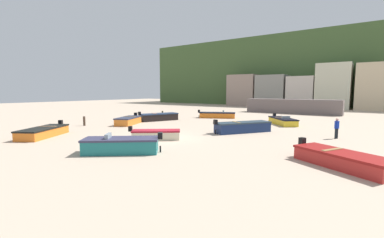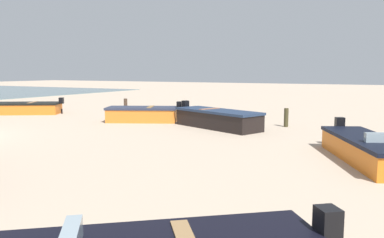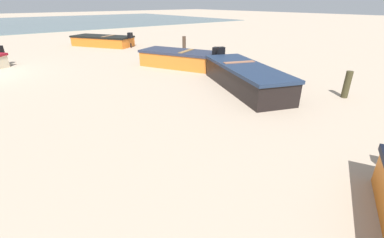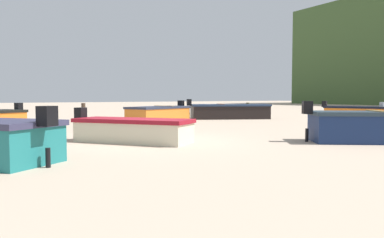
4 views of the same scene
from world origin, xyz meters
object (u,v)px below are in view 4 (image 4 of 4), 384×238
at_px(boat_orange_5, 367,113).
at_px(mooring_post_mid_beach, 248,109).
at_px(boat_cream_1, 132,130).
at_px(boat_orange_4, 159,114).
at_px(boat_black_2, 230,111).
at_px(mooring_post_near_water, 83,112).

height_order(boat_orange_5, mooring_post_mid_beach, boat_orange_5).
distance_m(boat_cream_1, boat_orange_4, 10.12).
bearing_deg(mooring_post_mid_beach, boat_orange_4, -77.24).
distance_m(boat_black_2, boat_orange_5, 8.47).
bearing_deg(boat_black_2, boat_cream_1, -26.23).
xyz_separation_m(boat_cream_1, mooring_post_mid_beach, (-10.57, 12.74, 0.11)).
distance_m(boat_orange_4, mooring_post_near_water, 4.66).
height_order(boat_black_2, mooring_post_mid_beach, boat_black_2).
xyz_separation_m(boat_cream_1, boat_black_2, (-8.56, 9.74, 0.09)).
bearing_deg(mooring_post_near_water, boat_orange_5, 63.24).
bearing_deg(mooring_post_near_water, boat_orange_4, 49.14).
bearing_deg(mooring_post_near_water, boat_black_2, 68.33).
bearing_deg(boat_black_2, mooring_post_near_water, -89.20).
bearing_deg(boat_orange_5, mooring_post_near_water, -51.83).
relative_size(boat_cream_1, boat_black_2, 0.72).
height_order(boat_cream_1, boat_orange_4, boat_orange_4).
xyz_separation_m(boat_orange_4, boat_orange_5, (4.75, 11.94, -0.02)).
xyz_separation_m(mooring_post_near_water, mooring_post_mid_beach, (1.29, 11.29, -0.02)).
xyz_separation_m(boat_cream_1, boat_orange_4, (-8.81, 4.97, 0.05)).
distance_m(boat_orange_4, boat_orange_5, 12.85).
bearing_deg(boat_orange_5, boat_orange_4, -46.77).
bearing_deg(boat_cream_1, mooring_post_near_water, -135.15).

